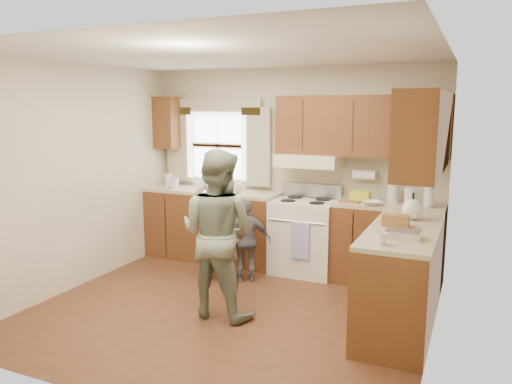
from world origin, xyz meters
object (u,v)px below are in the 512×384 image
at_px(woman_left, 219,216).
at_px(woman_right, 217,234).
at_px(stove, 305,235).
at_px(child, 247,241).

distance_m(woman_left, woman_right, 0.96).
bearing_deg(woman_right, stove, -100.17).
xyz_separation_m(woman_right, child, (-0.15, 0.98, -0.33)).
height_order(stove, woman_left, woman_left).
bearing_deg(child, woman_left, -3.30).
distance_m(stove, woman_right, 1.64).
height_order(woman_left, child, woman_left).
xyz_separation_m(stove, woman_left, (-0.82, -0.72, 0.31)).
relative_size(woman_right, child, 1.69).
bearing_deg(stove, child, -131.65).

